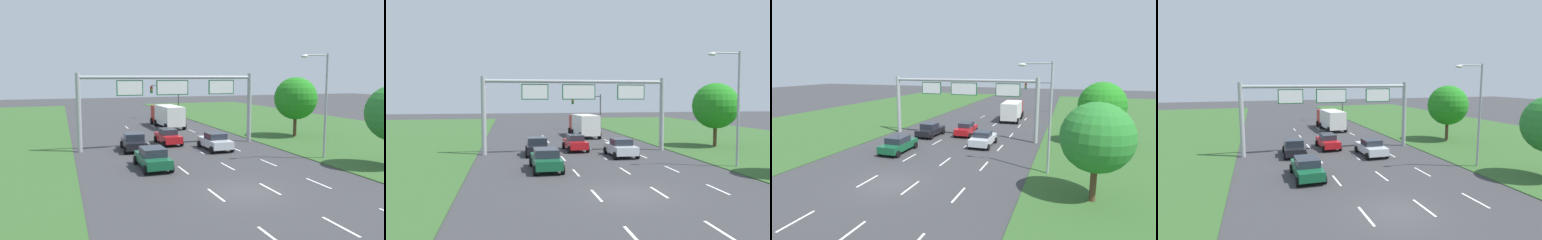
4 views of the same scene
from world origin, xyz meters
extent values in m
plane|color=#38383A|center=(0.00, 0.00, 0.00)|extent=(200.00, 200.00, 0.00)
cube|color=#335B28|center=(-21.00, 10.00, 0.03)|extent=(24.00, 120.00, 0.06)
cube|color=white|center=(-1.75, -6.00, 0.00)|extent=(0.14, 2.40, 0.01)
cube|color=white|center=(-1.75, 0.00, 0.00)|extent=(0.14, 2.40, 0.01)
cube|color=white|center=(-1.75, 6.00, 0.00)|extent=(0.14, 2.40, 0.01)
cube|color=white|center=(-1.75, 12.00, 0.00)|extent=(0.14, 2.40, 0.01)
cube|color=white|center=(-1.75, 18.00, 0.00)|extent=(0.14, 2.40, 0.01)
cube|color=white|center=(-1.75, 24.00, 0.00)|extent=(0.14, 2.40, 0.01)
cube|color=white|center=(-1.75, 30.00, 0.00)|extent=(0.14, 2.40, 0.01)
cube|color=white|center=(1.75, -6.00, 0.00)|extent=(0.14, 2.40, 0.01)
cube|color=white|center=(1.75, 0.00, 0.00)|extent=(0.14, 2.40, 0.01)
cube|color=white|center=(1.75, 6.00, 0.00)|extent=(0.14, 2.40, 0.01)
cube|color=white|center=(1.75, 12.00, 0.00)|extent=(0.14, 2.40, 0.01)
cube|color=white|center=(1.75, 18.00, 0.00)|extent=(0.14, 2.40, 0.01)
cube|color=white|center=(1.75, 24.00, 0.00)|extent=(0.14, 2.40, 0.01)
cube|color=white|center=(1.75, 30.00, 0.00)|extent=(0.14, 2.40, 0.01)
cube|color=white|center=(5.25, 0.00, 0.00)|extent=(0.14, 2.40, 0.01)
cube|color=white|center=(5.25, 6.00, 0.00)|extent=(0.14, 2.40, 0.01)
cube|color=white|center=(5.25, 12.00, 0.00)|extent=(0.14, 2.40, 0.01)
cube|color=white|center=(5.25, 18.00, 0.00)|extent=(0.14, 2.40, 0.01)
cube|color=white|center=(5.25, 24.00, 0.00)|extent=(0.14, 2.40, 0.01)
cube|color=white|center=(5.25, 30.00, 0.00)|extent=(0.14, 2.40, 0.01)
cube|color=silver|center=(3.36, 12.22, 0.67)|extent=(1.93, 4.18, 0.70)
cube|color=#232833|center=(3.36, 12.12, 1.29)|extent=(1.63, 1.69, 0.55)
cylinder|color=black|center=(2.38, 13.76, 0.32)|extent=(0.22, 0.64, 0.64)
cylinder|color=black|center=(4.34, 13.76, 0.32)|extent=(0.22, 0.64, 0.64)
cylinder|color=black|center=(2.39, 10.68, 0.32)|extent=(0.22, 0.64, 0.64)
cylinder|color=black|center=(4.35, 10.69, 0.32)|extent=(0.22, 0.64, 0.64)
cube|color=#145633|center=(-3.68, 7.29, 0.65)|extent=(1.90, 4.48, 0.65)
cube|color=#232833|center=(-3.68, 7.21, 1.26)|extent=(1.67, 2.13, 0.58)
cylinder|color=black|center=(-4.64, 8.96, 0.32)|extent=(0.23, 0.64, 0.64)
cylinder|color=black|center=(-2.76, 8.98, 0.32)|extent=(0.23, 0.64, 0.64)
cylinder|color=black|center=(-4.60, 5.60, 0.32)|extent=(0.23, 0.64, 0.64)
cylinder|color=black|center=(-2.72, 5.63, 0.32)|extent=(0.23, 0.64, 0.64)
cube|color=black|center=(-3.73, 14.40, 0.64)|extent=(2.06, 4.20, 0.64)
cube|color=#232833|center=(-3.74, 14.23, 1.27)|extent=(1.75, 1.75, 0.63)
cylinder|color=black|center=(-4.61, 15.95, 0.32)|extent=(0.25, 0.65, 0.64)
cylinder|color=black|center=(-2.70, 15.86, 0.32)|extent=(0.25, 0.65, 0.64)
cylinder|color=black|center=(-4.75, 12.94, 0.32)|extent=(0.25, 0.65, 0.64)
cylinder|color=black|center=(-2.85, 12.85, 0.32)|extent=(0.25, 0.65, 0.64)
cube|color=red|center=(0.08, 16.39, 0.66)|extent=(1.82, 4.23, 0.67)
cube|color=#232833|center=(0.08, 16.44, 1.27)|extent=(1.47, 2.07, 0.55)
cylinder|color=black|center=(-0.84, 17.92, 0.32)|extent=(0.24, 0.65, 0.64)
cylinder|color=black|center=(0.92, 17.96, 0.32)|extent=(0.24, 0.65, 0.64)
cylinder|color=black|center=(-0.77, 14.83, 0.32)|extent=(0.24, 0.65, 0.64)
cylinder|color=black|center=(0.99, 14.87, 0.32)|extent=(0.24, 0.65, 0.64)
cube|color=#B21E19|center=(3.29, 31.74, 1.55)|extent=(2.27, 2.17, 2.20)
cube|color=silver|center=(3.43, 27.64, 1.67)|extent=(2.56, 5.88, 2.43)
cylinder|color=black|center=(2.14, 32.20, 0.45)|extent=(0.31, 0.91, 0.90)
cylinder|color=black|center=(4.40, 32.28, 0.45)|extent=(0.31, 0.91, 0.90)
cylinder|color=black|center=(2.14, 29.90, 0.45)|extent=(0.31, 0.91, 0.90)
cylinder|color=black|center=(4.56, 29.98, 0.45)|extent=(0.31, 0.91, 0.90)
cylinder|color=black|center=(2.30, 25.30, 0.45)|extent=(0.31, 0.91, 0.90)
cylinder|color=black|center=(4.72, 25.38, 0.45)|extent=(0.31, 0.91, 0.90)
cylinder|color=#9EA0A5|center=(-8.40, 15.20, 3.50)|extent=(0.44, 0.44, 7.00)
cylinder|color=#9EA0A5|center=(8.40, 15.20, 3.50)|extent=(0.44, 0.44, 7.00)
cylinder|color=#9EA0A5|center=(0.00, 15.20, 6.60)|extent=(16.80, 0.32, 0.32)
cube|color=#0C5B28|center=(-3.85, 15.20, 5.64)|extent=(2.42, 0.12, 1.41)
cube|color=white|center=(-3.85, 15.14, 5.64)|extent=(2.26, 0.01, 1.25)
cube|color=#0C5B28|center=(0.20, 15.20, 5.64)|extent=(3.11, 0.12, 1.41)
cube|color=white|center=(0.20, 15.14, 5.64)|extent=(2.95, 0.01, 1.25)
cube|color=#0C5B28|center=(5.25, 15.20, 5.64)|extent=(2.69, 0.12, 1.41)
cube|color=white|center=(5.25, 15.14, 5.64)|extent=(2.53, 0.01, 1.25)
cylinder|color=#47494F|center=(8.31, 39.20, 2.80)|extent=(0.20, 0.20, 5.60)
cylinder|color=#47494F|center=(6.06, 39.20, 5.25)|extent=(4.50, 0.14, 0.14)
cube|color=black|center=(3.81, 39.20, 4.60)|extent=(0.32, 0.36, 1.10)
sphere|color=red|center=(3.81, 39.00, 4.97)|extent=(0.22, 0.22, 0.22)
sphere|color=orange|center=(3.81, 39.00, 4.60)|extent=(0.22, 0.22, 0.22)
sphere|color=green|center=(3.81, 39.00, 4.23)|extent=(0.22, 0.22, 0.22)
cylinder|color=#9EA0A5|center=(10.34, 5.85, 4.25)|extent=(0.18, 0.18, 8.50)
cylinder|color=#9EA0A5|center=(9.24, 5.85, 8.35)|extent=(2.20, 0.10, 0.10)
ellipsoid|color=silver|center=(8.14, 5.85, 8.25)|extent=(0.64, 0.32, 0.24)
cylinder|color=#513823|center=(13.25, 1.80, 1.22)|extent=(0.37, 0.37, 2.43)
sphere|color=#297A2C|center=(13.25, 1.80, 4.02)|extent=(4.22, 4.22, 4.22)
cylinder|color=#513823|center=(14.76, 16.31, 1.25)|extent=(0.37, 0.37, 2.51)
sphere|color=#217D1D|center=(14.76, 16.31, 4.27)|extent=(4.71, 4.71, 4.71)
camera|label=1|loc=(-9.88, -18.95, 6.70)|focal=35.00mm
camera|label=2|loc=(-6.30, -18.90, 5.20)|focal=35.00mm
camera|label=3|loc=(11.63, -16.90, 8.10)|focal=28.00mm
camera|label=4|loc=(-7.11, -14.11, 7.10)|focal=28.00mm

